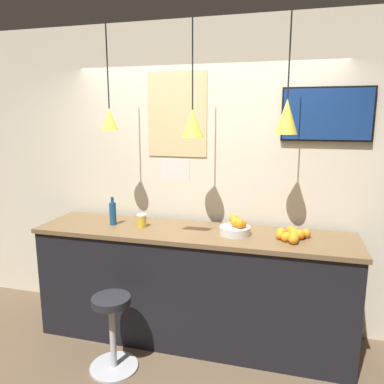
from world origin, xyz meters
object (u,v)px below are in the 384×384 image
Objects in this scene: spread_jar at (142,221)px; mounted_tv at (327,114)px; bar_stool at (112,325)px; juice_bottle at (113,213)px; fruit_bowl at (236,228)px.

spread_jar is 1.87m from mounted_tv.
mounted_tv reaches higher than bar_stool.
juice_bottle is at bearing -168.21° from mounted_tv.
fruit_bowl is (0.89, 0.59, 0.71)m from bar_stool.
fruit_bowl is at bearing 0.29° from spread_jar.
juice_bottle is (-1.15, -0.00, 0.05)m from fruit_bowl.
bar_stool is at bearing -92.84° from spread_jar.
juice_bottle reaches higher than spread_jar.
fruit_bowl reaches higher than bar_stool.
juice_bottle is 0.35× the size of mounted_tv.
fruit_bowl reaches higher than spread_jar.
fruit_bowl is 1.00× the size of juice_bottle.
juice_bottle is at bearing 180.00° from spread_jar.
fruit_bowl is 1.24m from mounted_tv.
fruit_bowl is 0.86m from spread_jar.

